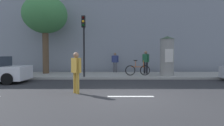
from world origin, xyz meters
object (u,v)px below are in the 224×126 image
(traffic_light, at_px, (84,36))
(pedestrian_in_red_top, at_px, (76,69))
(pedestrian_with_backpack, at_px, (115,61))
(pedestrian_near_pole, at_px, (146,60))
(bicycle_leaning, at_px, (138,70))
(street_tree, at_px, (45,15))
(poster_column, at_px, (167,56))

(traffic_light, distance_m, pedestrian_in_red_top, 5.00)
(pedestrian_with_backpack, bearing_deg, pedestrian_near_pole, -23.77)
(bicycle_leaning, bearing_deg, pedestrian_near_pole, 58.95)
(traffic_light, height_order, street_tree, street_tree)
(pedestrian_in_red_top, height_order, pedestrian_with_backpack, pedestrian_with_backpack)
(poster_column, bearing_deg, pedestrian_with_backpack, 144.34)
(traffic_light, xyz_separation_m, street_tree, (-3.34, 2.38, 1.83))
(street_tree, distance_m, pedestrian_in_red_top, 8.74)
(bicycle_leaning, bearing_deg, traffic_light, -166.31)
(pedestrian_near_pole, height_order, bicycle_leaning, pedestrian_near_pole)
(traffic_light, bearing_deg, pedestrian_with_backpack, 57.48)
(pedestrian_in_red_top, bearing_deg, street_tree, 117.88)
(street_tree, bearing_deg, pedestrian_with_backpack, 9.78)
(bicycle_leaning, bearing_deg, pedestrian_with_backpack, 122.84)
(street_tree, height_order, bicycle_leaning, street_tree)
(pedestrian_in_red_top, xyz_separation_m, pedestrian_near_pole, (4.15, 6.90, 0.18))
(pedestrian_near_pole, distance_m, pedestrian_with_backpack, 2.62)
(poster_column, relative_size, street_tree, 0.46)
(poster_column, xyz_separation_m, street_tree, (-9.06, 1.64, 3.14))
(traffic_light, xyz_separation_m, bicycle_leaning, (3.68, 0.90, -2.32))
(pedestrian_in_red_top, bearing_deg, poster_column, 45.12)
(pedestrian_in_red_top, distance_m, pedestrian_with_backpack, 8.14)
(traffic_light, relative_size, pedestrian_in_red_top, 2.32)
(poster_column, relative_size, pedestrian_with_backpack, 1.69)
(street_tree, relative_size, pedestrian_near_pole, 3.44)
(street_tree, bearing_deg, bicycle_leaning, -11.92)
(street_tree, distance_m, bicycle_leaning, 8.30)
(traffic_light, height_order, pedestrian_near_pole, traffic_light)
(bicycle_leaning, bearing_deg, poster_column, -4.32)
(street_tree, bearing_deg, traffic_light, -35.46)
(street_tree, bearing_deg, pedestrian_near_pole, -0.82)
(traffic_light, xyz_separation_m, pedestrian_near_pole, (4.51, 2.27, -1.66))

